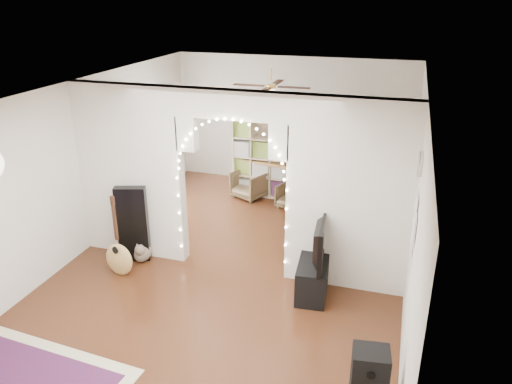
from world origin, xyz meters
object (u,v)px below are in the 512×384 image
(media_console, at_px, (313,274))
(dining_table, at_px, (278,162))
(bookcase, at_px, (272,158))
(dining_chair_left, at_px, (250,185))
(dining_chair_right, at_px, (291,196))
(acoustic_guitar, at_px, (118,247))

(media_console, xyz_separation_m, dining_table, (-1.39, 3.35, 0.43))
(bookcase, relative_size, dining_chair_left, 2.65)
(dining_chair_right, bearing_deg, acoustic_guitar, -103.74)
(dining_chair_left, height_order, dining_chair_right, dining_chair_left)
(dining_chair_left, xyz_separation_m, dining_chair_right, (0.92, -0.24, -0.05))
(acoustic_guitar, xyz_separation_m, bookcase, (1.32, 3.65, 0.34))
(dining_table, relative_size, dining_chair_right, 2.64)
(bookcase, height_order, dining_table, bookcase)
(dining_table, height_order, dining_chair_left, dining_table)
(dining_chair_left, distance_m, dining_chair_right, 0.95)
(dining_chair_right, bearing_deg, bookcase, 153.95)
(dining_table, bearing_deg, dining_chair_right, -45.59)
(acoustic_guitar, height_order, dining_chair_left, acoustic_guitar)
(bookcase, xyz_separation_m, dining_table, (0.09, 0.15, -0.13))
(dining_table, bearing_deg, media_console, -57.60)
(media_console, distance_m, dining_chair_right, 2.88)
(media_console, height_order, bookcase, bookcase)
(media_console, distance_m, dining_chair_left, 3.50)
(media_console, distance_m, bookcase, 3.57)
(dining_chair_left, bearing_deg, media_console, -33.00)
(dining_table, relative_size, dining_chair_left, 2.16)
(bookcase, distance_m, dining_table, 0.22)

